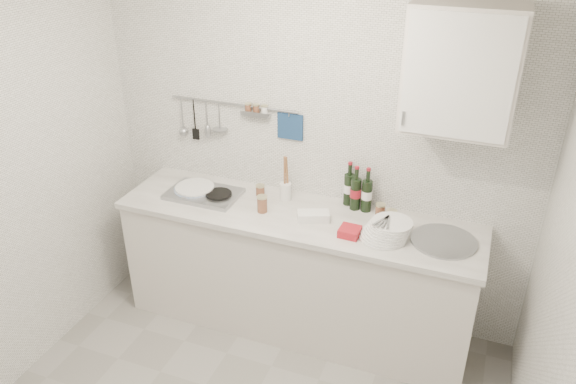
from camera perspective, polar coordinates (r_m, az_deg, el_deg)
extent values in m
cube|color=silver|center=(3.82, 2.55, 4.18)|extent=(3.00, 0.02, 2.50)
cube|color=silver|center=(2.49, 26.08, -13.62)|extent=(0.02, 2.80, 2.50)
cube|color=beige|center=(3.98, 0.89, -8.21)|extent=(2.40, 0.60, 0.88)
cube|color=white|center=(3.73, 0.94, -2.49)|extent=(2.44, 0.64, 0.04)
cube|color=black|center=(4.24, 0.95, -12.32)|extent=(2.34, 0.52, 0.10)
cube|color=#93969B|center=(3.97, -8.56, -0.18)|extent=(0.50, 0.32, 0.03)
cylinder|color=black|center=(4.02, -10.08, 0.39)|extent=(0.18, 0.18, 0.01)
cylinder|color=black|center=(3.91, -7.05, -0.20)|extent=(0.18, 0.18, 0.01)
cylinder|color=#93969B|center=(3.55, 15.54, -4.83)|extent=(0.40, 0.40, 0.02)
cylinder|color=#93969B|center=(3.58, 15.42, -5.59)|extent=(0.34, 0.34, 0.10)
cylinder|color=#93969B|center=(3.90, -5.62, 8.86)|extent=(0.95, 0.02, 0.02)
cube|color=navy|center=(3.80, 0.22, 6.66)|extent=(0.18, 0.02, 0.18)
cube|color=beige|center=(3.26, 17.25, 11.83)|extent=(0.60, 0.35, 0.70)
cube|color=white|center=(3.09, 16.91, 11.01)|extent=(0.56, 0.01, 0.66)
cylinder|color=#93969B|center=(3.18, 11.60, 7.36)|extent=(0.01, 0.01, 0.08)
cylinder|color=#4E73B2|center=(4.02, -9.72, -0.03)|extent=(0.29, 0.29, 0.01)
cylinder|color=#4E73B2|center=(4.02, -9.63, 0.14)|extent=(0.29, 0.29, 0.01)
cylinder|color=#4E73B2|center=(4.01, -9.55, 0.32)|extent=(0.28, 0.28, 0.01)
cylinder|color=#4E73B2|center=(4.01, -9.46, 0.49)|extent=(0.27, 0.27, 0.01)
cylinder|color=white|center=(3.51, 9.60, -4.52)|extent=(0.29, 0.29, 0.01)
cylinder|color=white|center=(3.50, 9.74, -4.31)|extent=(0.29, 0.29, 0.01)
cylinder|color=white|center=(3.50, 9.87, -4.10)|extent=(0.28, 0.28, 0.01)
cylinder|color=white|center=(3.50, 10.01, -3.89)|extent=(0.28, 0.28, 0.01)
cylinder|color=white|center=(3.49, 10.14, -3.68)|extent=(0.27, 0.27, 0.01)
cylinder|color=white|center=(3.49, 10.28, -3.47)|extent=(0.26, 0.26, 0.01)
cylinder|color=white|center=(3.48, 10.42, -3.26)|extent=(0.26, 0.26, 0.01)
cylinder|color=white|center=(3.48, 10.55, -3.05)|extent=(0.25, 0.25, 0.01)
cube|color=white|center=(3.63, 2.59, -2.49)|extent=(0.23, 0.17, 0.06)
cube|color=red|center=(3.50, 6.29, -4.03)|extent=(0.13, 0.13, 0.05)
cylinder|color=white|center=(3.86, -0.25, 0.07)|extent=(0.08, 0.08, 0.12)
cylinder|color=#925C3A|center=(3.79, -0.11, 2.06)|extent=(0.02, 0.06, 0.24)
cylinder|color=#925C3A|center=(3.81, -0.34, 2.03)|extent=(0.03, 0.05, 0.22)
cylinder|color=brown|center=(3.93, -2.83, 0.12)|extent=(0.06, 0.06, 0.07)
cylinder|color=tan|center=(3.91, -2.85, 0.64)|extent=(0.06, 0.06, 0.01)
cylinder|color=brown|center=(3.72, 9.35, -1.88)|extent=(0.06, 0.06, 0.08)
cylinder|color=tan|center=(3.70, 9.41, -1.29)|extent=(0.07, 0.07, 0.01)
cylinder|color=brown|center=(3.67, 10.45, -2.51)|extent=(0.07, 0.07, 0.08)
cylinder|color=tan|center=(3.65, 10.51, -1.93)|extent=(0.07, 0.07, 0.01)
cylinder|color=brown|center=(3.72, -2.63, -1.29)|extent=(0.07, 0.07, 0.11)
cylinder|color=tan|center=(3.69, -2.65, -0.51)|extent=(0.07, 0.07, 0.01)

